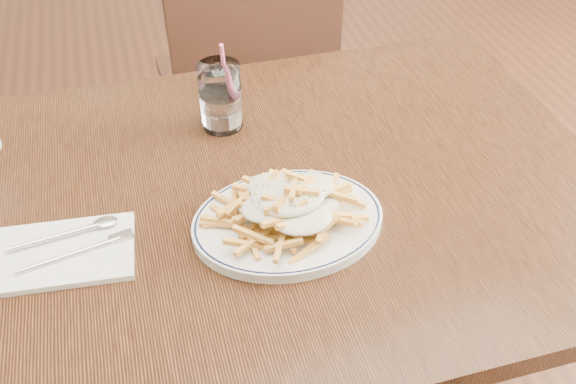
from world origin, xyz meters
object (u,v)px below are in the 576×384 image
object	(u,v)px
table	(251,228)
water_glass	(221,100)
fries_plate	(288,222)
loaded_fries	(288,201)
chair_far	(248,75)

from	to	relation	value
table	water_glass	xyz separation A→B (m)	(-0.00, 0.20, 0.13)
water_glass	fries_plate	bearing A→B (deg)	-81.56
table	loaded_fries	world-z (taller)	loaded_fries
chair_far	loaded_fries	size ratio (longest dim) A/B	3.69
table	fries_plate	distance (m)	0.13
chair_far	water_glass	xyz separation A→B (m)	(-0.16, -0.52, 0.28)
water_glass	table	bearing A→B (deg)	-88.93
table	fries_plate	bearing A→B (deg)	-66.67
water_glass	chair_far	bearing A→B (deg)	72.95
table	fries_plate	world-z (taller)	fries_plate
chair_far	water_glass	world-z (taller)	chair_far
fries_plate	loaded_fries	world-z (taller)	loaded_fries
table	loaded_fries	size ratio (longest dim) A/B	4.78
table	chair_far	bearing A→B (deg)	77.73
loaded_fries	table	bearing A→B (deg)	113.33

